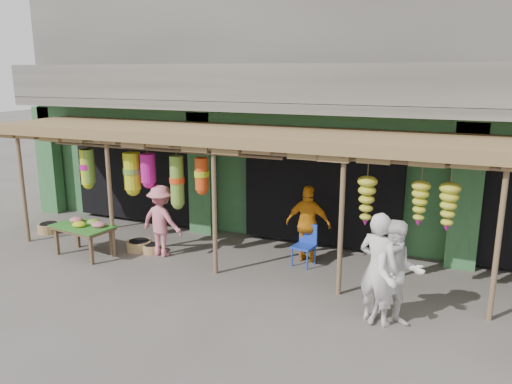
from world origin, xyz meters
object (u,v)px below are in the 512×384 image
at_px(person_shopper, 162,221).
at_px(flower_table, 84,227).
at_px(blue_chair, 306,242).
at_px(person_right, 397,274).
at_px(person_front, 378,269).
at_px(person_vendor, 308,224).

bearing_deg(person_shopper, flower_table, 30.14).
bearing_deg(person_shopper, blue_chair, -160.21).
bearing_deg(person_right, person_front, 161.88).
bearing_deg(blue_chair, person_shopper, -157.23).
xyz_separation_m(flower_table, person_right, (6.67, -0.57, 0.22)).
bearing_deg(person_shopper, person_right, 173.30).
distance_m(blue_chair, person_shopper, 3.14).
distance_m(flower_table, person_right, 6.70).
bearing_deg(blue_chair, person_front, -37.63).
relative_size(blue_chair, person_right, 0.50).
relative_size(flower_table, person_vendor, 0.88).
height_order(blue_chair, person_vendor, person_vendor).
xyz_separation_m(flower_table, person_front, (6.38, -0.58, 0.27)).
bearing_deg(person_shopper, person_front, 172.41).
relative_size(flower_table, person_front, 0.79).
xyz_separation_m(person_right, person_vendor, (-2.08, 2.13, -0.04)).
relative_size(person_right, person_shopper, 1.10).
bearing_deg(person_right, blue_chair, 116.68).
bearing_deg(flower_table, person_right, 4.13).
bearing_deg(person_front, flower_table, 15.77).
height_order(flower_table, person_right, person_right).
bearing_deg(person_vendor, person_shopper, 15.56).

